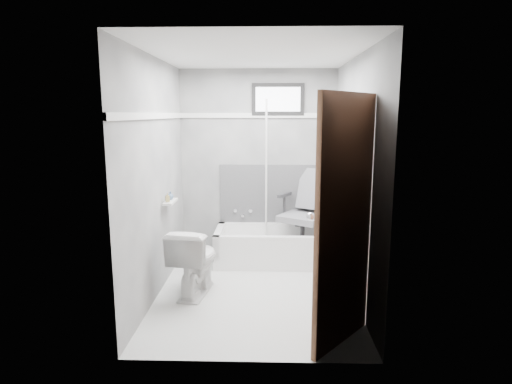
{
  "coord_description": "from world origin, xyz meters",
  "views": [
    {
      "loc": [
        0.13,
        -4.23,
        1.84
      ],
      "look_at": [
        0.0,
        0.35,
        1.0
      ],
      "focal_mm": 30.0,
      "sensor_mm": 36.0,
      "label": 1
    }
  ],
  "objects_px": {
    "bathtub": "(276,246)",
    "door": "(387,234)",
    "office_chair": "(303,211)",
    "soap_bottle_b": "(170,195)",
    "toilet": "(195,261)",
    "soap_bottle_a": "(167,197)"
  },
  "relations": [
    {
      "from": "soap_bottle_b",
      "to": "bathtub",
      "type": "bearing_deg",
      "value": 26.67
    },
    {
      "from": "office_chair",
      "to": "soap_bottle_b",
      "type": "xyz_separation_m",
      "value": [
        -1.51,
        -0.64,
        0.32
      ]
    },
    {
      "from": "bathtub",
      "to": "office_chair",
      "type": "xyz_separation_m",
      "value": [
        0.34,
        0.05,
        0.43
      ]
    },
    {
      "from": "soap_bottle_a",
      "to": "soap_bottle_b",
      "type": "distance_m",
      "value": 0.14
    },
    {
      "from": "office_chair",
      "to": "toilet",
      "type": "xyz_separation_m",
      "value": [
        -1.19,
        -1.03,
        -0.29
      ]
    },
    {
      "from": "bathtub",
      "to": "soap_bottle_a",
      "type": "height_order",
      "value": "soap_bottle_a"
    },
    {
      "from": "door",
      "to": "soap_bottle_a",
      "type": "height_order",
      "value": "door"
    },
    {
      "from": "office_chair",
      "to": "soap_bottle_a",
      "type": "xyz_separation_m",
      "value": [
        -1.51,
        -0.78,
        0.32
      ]
    },
    {
      "from": "toilet",
      "to": "door",
      "type": "xyz_separation_m",
      "value": [
        1.6,
        -1.23,
        0.65
      ]
    },
    {
      "from": "bathtub",
      "to": "toilet",
      "type": "height_order",
      "value": "toilet"
    },
    {
      "from": "toilet",
      "to": "soap_bottle_b",
      "type": "relative_size",
      "value": 8.21
    },
    {
      "from": "bathtub",
      "to": "toilet",
      "type": "relative_size",
      "value": 2.1
    },
    {
      "from": "door",
      "to": "soap_bottle_b",
      "type": "bearing_deg",
      "value": 139.8
    },
    {
      "from": "bathtub",
      "to": "toilet",
      "type": "xyz_separation_m",
      "value": [
        -0.85,
        -0.98,
        0.14
      ]
    },
    {
      "from": "bathtub",
      "to": "soap_bottle_a",
      "type": "distance_m",
      "value": 1.57
    },
    {
      "from": "door",
      "to": "soap_bottle_b",
      "type": "height_order",
      "value": "door"
    },
    {
      "from": "bathtub",
      "to": "door",
      "type": "xyz_separation_m",
      "value": [
        0.75,
        -2.21,
        0.79
      ]
    },
    {
      "from": "bathtub",
      "to": "door",
      "type": "height_order",
      "value": "door"
    },
    {
      "from": "office_chair",
      "to": "door",
      "type": "xyz_separation_m",
      "value": [
        0.41,
        -2.26,
        0.36
      ]
    },
    {
      "from": "bathtub",
      "to": "soap_bottle_a",
      "type": "relative_size",
      "value": 16.03
    },
    {
      "from": "office_chair",
      "to": "soap_bottle_b",
      "type": "relative_size",
      "value": 11.95
    },
    {
      "from": "bathtub",
      "to": "door",
      "type": "bearing_deg",
      "value": -71.25
    }
  ]
}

